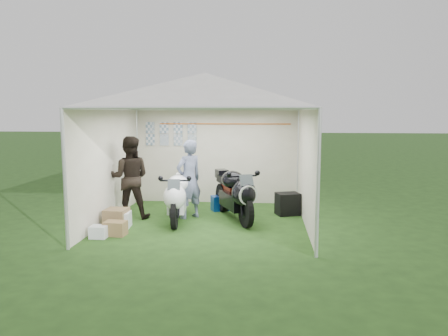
{
  "coord_description": "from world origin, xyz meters",
  "views": [
    {
      "loc": [
        1.19,
        -8.64,
        2.23
      ],
      "look_at": [
        0.34,
        0.35,
        1.07
      ],
      "focal_mm": 35.0,
      "sensor_mm": 36.0,
      "label": 1
    }
  ],
  "objects_px": {
    "motorcycle_black": "(235,192)",
    "crate_0": "(118,220)",
    "motorcycle_white": "(177,196)",
    "person_dark_jacket": "(130,177)",
    "crate_3": "(115,228)",
    "crate_1": "(117,218)",
    "crate_2": "(99,232)",
    "canopy_tent": "(205,95)",
    "paddock_stand": "(222,203)",
    "equipment_box": "(288,204)",
    "person_blue_jacket": "(189,179)"
  },
  "relations": [
    {
      "from": "motorcycle_black",
      "to": "crate_0",
      "type": "xyz_separation_m",
      "value": [
        -2.23,
        -0.8,
        -0.43
      ]
    },
    {
      "from": "motorcycle_white",
      "to": "person_dark_jacket",
      "type": "height_order",
      "value": "person_dark_jacket"
    },
    {
      "from": "crate_0",
      "to": "crate_3",
      "type": "distance_m",
      "value": 0.56
    },
    {
      "from": "crate_1",
      "to": "crate_2",
      "type": "bearing_deg",
      "value": -96.52
    },
    {
      "from": "person_dark_jacket",
      "to": "crate_3",
      "type": "relative_size",
      "value": 4.47
    },
    {
      "from": "canopy_tent",
      "to": "motorcycle_black",
      "type": "distance_m",
      "value": 2.09
    },
    {
      "from": "crate_1",
      "to": "motorcycle_black",
      "type": "bearing_deg",
      "value": 19.75
    },
    {
      "from": "motorcycle_white",
      "to": "paddock_stand",
      "type": "relative_size",
      "value": 4.38
    },
    {
      "from": "person_dark_jacket",
      "to": "crate_0",
      "type": "bearing_deg",
      "value": 82.17
    },
    {
      "from": "crate_2",
      "to": "crate_3",
      "type": "xyz_separation_m",
      "value": [
        0.24,
        0.18,
        0.02
      ]
    },
    {
      "from": "motorcycle_black",
      "to": "crate_2",
      "type": "height_order",
      "value": "motorcycle_black"
    },
    {
      "from": "crate_2",
      "to": "crate_0",
      "type": "bearing_deg",
      "value": 81.09
    },
    {
      "from": "crate_1",
      "to": "crate_2",
      "type": "height_order",
      "value": "crate_1"
    },
    {
      "from": "crate_2",
      "to": "equipment_box",
      "type": "bearing_deg",
      "value": 31.44
    },
    {
      "from": "motorcycle_white",
      "to": "motorcycle_black",
      "type": "distance_m",
      "value": 1.2
    },
    {
      "from": "canopy_tent",
      "to": "person_dark_jacket",
      "type": "bearing_deg",
      "value": 173.81
    },
    {
      "from": "person_dark_jacket",
      "to": "equipment_box",
      "type": "bearing_deg",
      "value": -177.81
    },
    {
      "from": "canopy_tent",
      "to": "paddock_stand",
      "type": "height_order",
      "value": "canopy_tent"
    },
    {
      "from": "paddock_stand",
      "to": "crate_2",
      "type": "relative_size",
      "value": 1.51
    },
    {
      "from": "crate_1",
      "to": "person_dark_jacket",
      "type": "bearing_deg",
      "value": 87.85
    },
    {
      "from": "canopy_tent",
      "to": "equipment_box",
      "type": "height_order",
      "value": "canopy_tent"
    },
    {
      "from": "person_dark_jacket",
      "to": "person_blue_jacket",
      "type": "distance_m",
      "value": 1.25
    },
    {
      "from": "paddock_stand",
      "to": "crate_2",
      "type": "distance_m",
      "value": 3.11
    },
    {
      "from": "motorcycle_black",
      "to": "paddock_stand",
      "type": "xyz_separation_m",
      "value": [
        -0.38,
        0.89,
        -0.41
      ]
    },
    {
      "from": "equipment_box",
      "to": "paddock_stand",
      "type": "bearing_deg",
      "value": 168.51
    },
    {
      "from": "canopy_tent",
      "to": "person_blue_jacket",
      "type": "height_order",
      "value": "canopy_tent"
    },
    {
      "from": "paddock_stand",
      "to": "crate_3",
      "type": "height_order",
      "value": "paddock_stand"
    },
    {
      "from": "crate_1",
      "to": "crate_3",
      "type": "distance_m",
      "value": 0.55
    },
    {
      "from": "canopy_tent",
      "to": "crate_2",
      "type": "distance_m",
      "value": 3.3
    },
    {
      "from": "crate_3",
      "to": "equipment_box",
      "type": "bearing_deg",
      "value": 30.96
    },
    {
      "from": "canopy_tent",
      "to": "equipment_box",
      "type": "xyz_separation_m",
      "value": [
        1.7,
        0.78,
        -2.33
      ]
    },
    {
      "from": "motorcycle_white",
      "to": "motorcycle_black",
      "type": "xyz_separation_m",
      "value": [
        1.18,
        0.22,
        0.04
      ]
    },
    {
      "from": "paddock_stand",
      "to": "equipment_box",
      "type": "height_order",
      "value": "equipment_box"
    },
    {
      "from": "person_blue_jacket",
      "to": "crate_0",
      "type": "relative_size",
      "value": 3.68
    },
    {
      "from": "canopy_tent",
      "to": "motorcycle_white",
      "type": "distance_m",
      "value": 2.12
    },
    {
      "from": "equipment_box",
      "to": "crate_1",
      "type": "distance_m",
      "value": 3.65
    },
    {
      "from": "person_blue_jacket",
      "to": "equipment_box",
      "type": "distance_m",
      "value": 2.23
    },
    {
      "from": "canopy_tent",
      "to": "motorcycle_white",
      "type": "xyz_separation_m",
      "value": [
        -0.58,
        -0.03,
        -2.04
      ]
    },
    {
      "from": "crate_1",
      "to": "crate_3",
      "type": "height_order",
      "value": "crate_1"
    },
    {
      "from": "crate_1",
      "to": "crate_3",
      "type": "relative_size",
      "value": 1.06
    },
    {
      "from": "equipment_box",
      "to": "crate_3",
      "type": "xyz_separation_m",
      "value": [
        -3.21,
        -1.93,
        -0.11
      ]
    },
    {
      "from": "equipment_box",
      "to": "crate_1",
      "type": "relative_size",
      "value": 1.17
    },
    {
      "from": "motorcycle_black",
      "to": "crate_0",
      "type": "relative_size",
      "value": 4.43
    },
    {
      "from": "canopy_tent",
      "to": "crate_1",
      "type": "distance_m",
      "value": 2.98
    },
    {
      "from": "motorcycle_white",
      "to": "person_dark_jacket",
      "type": "bearing_deg",
      "value": 163.22
    },
    {
      "from": "paddock_stand",
      "to": "person_blue_jacket",
      "type": "relative_size",
      "value": 0.27
    },
    {
      "from": "crate_3",
      "to": "crate_0",
      "type": "bearing_deg",
      "value": 102.95
    },
    {
      "from": "paddock_stand",
      "to": "crate_0",
      "type": "xyz_separation_m",
      "value": [
        -1.85,
        -1.69,
        -0.02
      ]
    },
    {
      "from": "crate_0",
      "to": "crate_2",
      "type": "bearing_deg",
      "value": -98.91
    },
    {
      "from": "paddock_stand",
      "to": "person_dark_jacket",
      "type": "bearing_deg",
      "value": -154.0
    }
  ]
}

